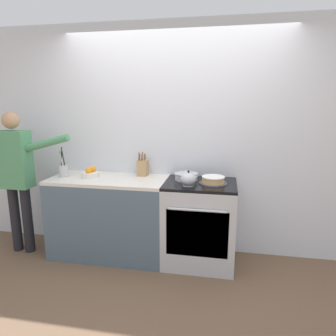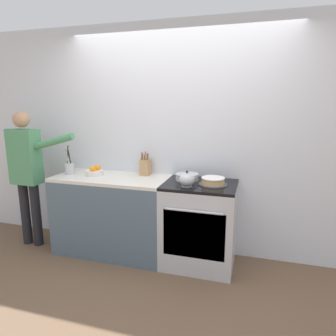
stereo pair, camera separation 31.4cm
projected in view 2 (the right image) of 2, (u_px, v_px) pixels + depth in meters
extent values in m
plane|color=brown|center=(162.00, 273.00, 3.11)|extent=(16.00, 16.00, 0.00)
cube|color=silver|center=(178.00, 141.00, 3.42)|extent=(8.00, 0.04, 2.60)
cube|color=#4C6070|center=(112.00, 216.00, 3.49)|extent=(1.30, 0.60, 0.87)
cube|color=silver|center=(111.00, 178.00, 3.40)|extent=(1.30, 0.60, 0.03)
cube|color=#B7BABF|center=(199.00, 226.00, 3.21)|extent=(0.75, 0.60, 0.88)
cube|color=black|center=(194.00, 235.00, 2.93)|extent=(0.62, 0.01, 0.48)
cylinder|color=#B7BABF|center=(194.00, 211.00, 2.85)|extent=(0.56, 0.02, 0.02)
cube|color=black|center=(200.00, 185.00, 3.11)|extent=(0.75, 0.60, 0.03)
cylinder|color=#4C4C51|center=(213.00, 184.00, 3.06)|extent=(0.29, 0.29, 0.01)
cylinder|color=tan|center=(213.00, 182.00, 3.05)|extent=(0.23, 0.23, 0.03)
cylinder|color=tan|center=(213.00, 180.00, 3.05)|extent=(0.23, 0.23, 0.03)
cylinder|color=white|center=(213.00, 178.00, 3.04)|extent=(0.24, 0.24, 0.01)
cylinder|color=#B7BABF|center=(187.00, 186.00, 3.01)|extent=(0.11, 0.11, 0.01)
ellipsoid|color=#B7BABF|center=(187.00, 180.00, 2.99)|extent=(0.16, 0.16, 0.13)
cone|color=#B7BABF|center=(194.00, 178.00, 2.97)|extent=(0.08, 0.03, 0.07)
sphere|color=black|center=(187.00, 172.00, 2.98)|extent=(0.02, 0.02, 0.02)
cylinder|color=#B7BABF|center=(187.00, 177.00, 3.23)|extent=(0.24, 0.24, 0.07)
torus|color=#B7BABF|center=(187.00, 174.00, 3.22)|extent=(0.26, 0.26, 0.01)
cube|color=tan|center=(146.00, 167.00, 3.46)|extent=(0.11, 0.13, 0.18)
cylinder|color=brown|center=(142.00, 156.00, 3.41)|extent=(0.01, 0.04, 0.09)
cylinder|color=brown|center=(144.00, 157.00, 3.41)|extent=(0.01, 0.03, 0.06)
cylinder|color=brown|center=(147.00, 157.00, 3.39)|extent=(0.01, 0.04, 0.08)
cylinder|color=brown|center=(143.00, 157.00, 3.44)|extent=(0.01, 0.03, 0.07)
cylinder|color=brown|center=(145.00, 156.00, 3.43)|extent=(0.01, 0.04, 0.10)
cylinder|color=brown|center=(148.00, 157.00, 3.43)|extent=(0.01, 0.03, 0.07)
cylinder|color=#B7BABF|center=(70.00, 169.00, 3.51)|extent=(0.11, 0.11, 0.13)
cylinder|color=black|center=(70.00, 160.00, 3.47)|extent=(0.03, 0.04, 0.25)
cylinder|color=black|center=(68.00, 158.00, 3.49)|extent=(0.02, 0.04, 0.29)
cylinder|color=#B7BABF|center=(68.00, 161.00, 3.47)|extent=(0.05, 0.01, 0.23)
cylinder|color=#A37A51|center=(68.00, 160.00, 3.47)|extent=(0.05, 0.02, 0.25)
cylinder|color=silver|center=(94.00, 173.00, 3.47)|extent=(0.20, 0.20, 0.05)
sphere|color=orange|center=(93.00, 169.00, 3.43)|extent=(0.07, 0.07, 0.07)
sphere|color=orange|center=(97.00, 168.00, 3.50)|extent=(0.08, 0.08, 0.08)
cylinder|color=black|center=(26.00, 213.00, 3.70)|extent=(0.11, 0.11, 0.78)
cylinder|color=black|center=(36.00, 215.00, 3.65)|extent=(0.11, 0.11, 0.78)
cube|color=#4C8E60|center=(25.00, 157.00, 3.52)|extent=(0.34, 0.20, 0.65)
cylinder|color=#4C8E60|center=(10.00, 152.00, 3.57)|extent=(0.08, 0.08, 0.55)
cylinder|color=#4C8E60|center=(53.00, 142.00, 3.37)|extent=(0.55, 0.08, 0.22)
sphere|color=tan|center=(21.00, 119.00, 3.43)|extent=(0.19, 0.19, 0.19)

